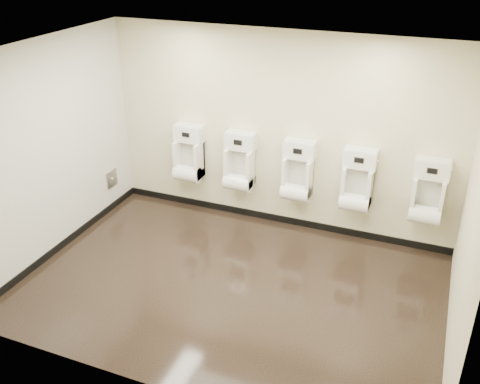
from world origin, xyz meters
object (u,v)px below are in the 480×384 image
(urinal_3, at_px, (357,185))
(urinal_2, at_px, (298,175))
(urinal_4, at_px, (428,196))
(urinal_1, at_px, (239,166))
(urinal_0, at_px, (189,157))
(access_panel, at_px, (112,179))

(urinal_3, bearing_deg, urinal_2, 180.00)
(urinal_3, relative_size, urinal_4, 1.00)
(urinal_2, bearing_deg, urinal_3, 0.00)
(urinal_2, height_order, urinal_4, same)
(urinal_4, bearing_deg, urinal_3, 180.00)
(urinal_2, distance_m, urinal_4, 1.73)
(urinal_2, bearing_deg, urinal_1, 180.00)
(urinal_3, bearing_deg, urinal_0, 180.00)
(urinal_0, height_order, urinal_3, same)
(urinal_1, height_order, urinal_2, same)
(access_panel, distance_m, urinal_4, 4.57)
(access_panel, xyz_separation_m, urinal_2, (2.82, 0.40, 0.37))
(urinal_1, bearing_deg, urinal_4, 0.00)
(urinal_1, bearing_deg, urinal_0, 180.00)
(urinal_0, bearing_deg, access_panel, -160.45)
(urinal_0, bearing_deg, urinal_2, 0.00)
(urinal_4, bearing_deg, access_panel, -174.94)
(access_panel, relative_size, urinal_1, 0.30)
(urinal_2, height_order, urinal_3, same)
(urinal_1, relative_size, urinal_3, 1.00)
(urinal_0, relative_size, urinal_3, 1.00)
(urinal_0, xyz_separation_m, urinal_4, (3.41, 0.00, 0.00))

